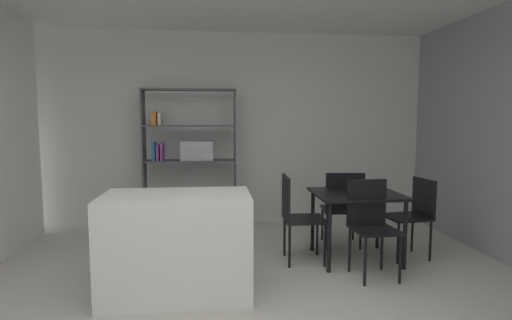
# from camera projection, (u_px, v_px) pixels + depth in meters

# --- Properties ---
(back_partition) EXTENTS (6.16, 0.06, 2.78)m
(back_partition) POSITION_uv_depth(u_px,v_px,m) (218.00, 130.00, 5.96)
(back_partition) COLOR silver
(back_partition) RESTS_ON ground_plane
(kitchen_island) EXTENTS (1.28, 0.71, 0.90)m
(kitchen_island) POSITION_uv_depth(u_px,v_px,m) (177.00, 245.00, 3.60)
(kitchen_island) COLOR white
(kitchen_island) RESTS_ON ground_plane
(open_bookshelf) EXTENTS (1.26, 0.30, 1.95)m
(open_bookshelf) POSITION_uv_depth(u_px,v_px,m) (188.00, 159.00, 5.61)
(open_bookshelf) COLOR #4C4C51
(open_bookshelf) RESTS_ON ground_plane
(dining_table) EXTENTS (0.92, 0.81, 0.75)m
(dining_table) POSITION_uv_depth(u_px,v_px,m) (356.00, 201.00, 4.48)
(dining_table) COLOR black
(dining_table) RESTS_ON ground_plane
(dining_chair_window_side) EXTENTS (0.49, 0.45, 0.89)m
(dining_chair_window_side) POSITION_uv_depth(u_px,v_px,m) (414.00, 211.00, 4.57)
(dining_chair_window_side) COLOR black
(dining_chair_window_side) RESTS_ON ground_plane
(dining_chair_far) EXTENTS (0.50, 0.49, 0.92)m
(dining_chair_far) POSITION_uv_depth(u_px,v_px,m) (343.00, 203.00, 4.91)
(dining_chair_far) COLOR black
(dining_chair_far) RESTS_ON ground_plane
(dining_chair_near) EXTENTS (0.44, 0.45, 0.94)m
(dining_chair_near) POSITION_uv_depth(u_px,v_px,m) (371.00, 219.00, 4.06)
(dining_chair_near) COLOR black
(dining_chair_near) RESTS_ON ground_plane
(dining_chair_island_side) EXTENTS (0.45, 0.44, 0.94)m
(dining_chair_island_side) POSITION_uv_depth(u_px,v_px,m) (295.00, 211.00, 4.42)
(dining_chair_island_side) COLOR black
(dining_chair_island_side) RESTS_ON ground_plane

